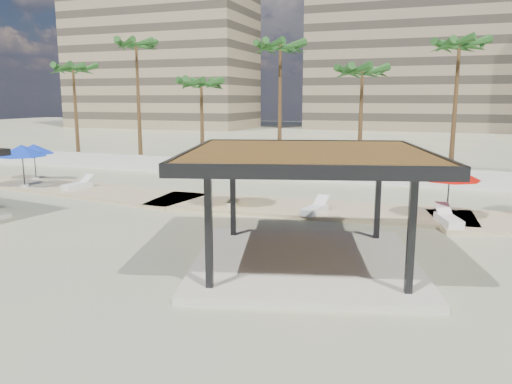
% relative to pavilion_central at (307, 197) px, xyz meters
% --- Properties ---
extents(ground, '(200.00, 200.00, 0.00)m').
position_rel_pavilion_central_xyz_m(ground, '(-4.26, 1.06, -2.32)').
color(ground, '#C4B581').
rests_on(ground, ground).
extents(promenade, '(44.45, 7.97, 0.24)m').
position_rel_pavilion_central_xyz_m(promenade, '(-2.26, 8.72, -2.26)').
color(promenade, '#C6B284').
rests_on(promenade, ground).
extents(boundary_wall, '(56.00, 0.30, 1.20)m').
position_rel_pavilion_central_xyz_m(boundary_wall, '(-4.26, 17.06, -1.72)').
color(boundary_wall, silver).
rests_on(boundary_wall, ground).
extents(building_west, '(34.00, 16.00, 32.40)m').
position_rel_pavilion_central_xyz_m(building_west, '(-46.26, 69.06, 12.95)').
color(building_west, '#937F60').
rests_on(building_west, ground).
extents(building_mid, '(38.00, 16.00, 30.40)m').
position_rel_pavilion_central_xyz_m(building_mid, '(-0.26, 79.06, 11.95)').
color(building_mid, '#847259').
rests_on(building_mid, ground).
extents(pavilion_central, '(9.44, 9.44, 3.88)m').
position_rel_pavilion_central_xyz_m(pavilion_central, '(0.00, 0.00, 0.00)').
color(pavilion_central, beige).
rests_on(pavilion_central, ground).
extents(umbrella_a, '(3.38, 3.38, 2.33)m').
position_rel_pavilion_central_xyz_m(umbrella_a, '(-21.24, 10.24, -0.13)').
color(umbrella_a, beige).
rests_on(umbrella_a, promenade).
extents(umbrella_b, '(3.25, 3.25, 2.46)m').
position_rel_pavilion_central_xyz_m(umbrella_b, '(-5.64, 6.86, -0.02)').
color(umbrella_b, beige).
rests_on(umbrella_b, promenade).
extents(umbrella_c, '(3.09, 3.09, 2.40)m').
position_rel_pavilion_central_xyz_m(umbrella_c, '(4.47, 7.97, -0.07)').
color(umbrella_c, beige).
rests_on(umbrella_c, promenade).
extents(umbrella_f, '(3.79, 3.79, 2.57)m').
position_rel_pavilion_central_xyz_m(umbrella_f, '(-19.62, 7.64, 0.07)').
color(umbrella_f, beige).
rests_on(umbrella_f, promenade).
extents(lounger_a, '(0.99, 2.06, 0.75)m').
position_rel_pavilion_central_xyz_m(lounger_a, '(-16.22, 8.33, -1.95)').
color(lounger_a, white).
rests_on(lounger_a, promenade).
extents(lounger_b, '(1.03, 2.02, 0.73)m').
position_rel_pavilion_central_xyz_m(lounger_b, '(-1.35, 6.90, -1.96)').
color(lounger_b, white).
rests_on(lounger_b, promenade).
extents(lounger_c, '(1.28, 2.13, 0.77)m').
position_rel_pavilion_central_xyz_m(lounger_c, '(4.52, 6.90, -1.95)').
color(lounger_c, white).
rests_on(lounger_c, promenade).
extents(palm_a, '(3.00, 3.00, 8.76)m').
position_rel_pavilion_central_xyz_m(palm_a, '(-25.26, 19.36, 5.31)').
color(palm_a, brown).
rests_on(palm_a, ground).
extents(palm_b, '(3.00, 3.00, 10.56)m').
position_rel_pavilion_central_xyz_m(palm_b, '(-19.26, 19.76, 7.00)').
color(palm_b, brown).
rests_on(palm_b, ground).
extents(palm_c, '(3.00, 3.00, 7.43)m').
position_rel_pavilion_central_xyz_m(palm_c, '(-13.26, 19.16, 4.05)').
color(palm_c, brown).
rests_on(palm_c, ground).
extents(palm_d, '(3.00, 3.00, 9.95)m').
position_rel_pavilion_central_xyz_m(palm_d, '(-7.26, 19.96, 6.43)').
color(palm_d, brown).
rests_on(palm_d, ground).
extents(palm_e, '(3.00, 3.00, 8.13)m').
position_rel_pavilion_central_xyz_m(palm_e, '(-1.26, 19.46, 4.72)').
color(palm_e, brown).
rests_on(palm_e, ground).
extents(palm_f, '(3.00, 3.00, 9.65)m').
position_rel_pavilion_central_xyz_m(palm_f, '(4.74, 19.66, 6.15)').
color(palm_f, brown).
rests_on(palm_f, ground).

